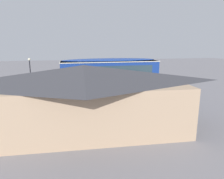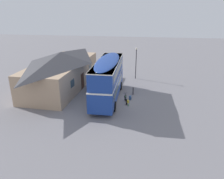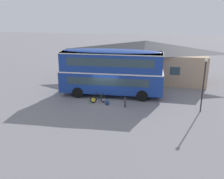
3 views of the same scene
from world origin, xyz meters
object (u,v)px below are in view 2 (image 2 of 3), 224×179
at_px(double_decker_bus, 108,78).
at_px(water_bottle_green_metal, 128,105).
at_px(touring_bicycle, 126,100).
at_px(backpack_on_ground, 130,98).
at_px(kerb_bollard, 133,91).
at_px(street_lamp, 136,60).

height_order(double_decker_bus, water_bottle_green_metal, double_decker_bus).
distance_m(touring_bicycle, backpack_on_ground, 1.05).
distance_m(backpack_on_ground, kerb_bollard, 1.74).
distance_m(double_decker_bus, water_bottle_green_metal, 4.02).
bearing_deg(touring_bicycle, backpack_on_ground, -22.26).
bearing_deg(touring_bicycle, street_lamp, -3.58).
bearing_deg(backpack_on_ground, street_lamp, -1.28).
distance_m(double_decker_bus, street_lamp, 8.92).
distance_m(touring_bicycle, kerb_bollard, 2.76).
bearing_deg(touring_bicycle, water_bottle_green_metal, -157.38).
relative_size(street_lamp, kerb_bollard, 4.88).
bearing_deg(water_bottle_green_metal, street_lamp, -1.39).
xyz_separation_m(touring_bicycle, water_bottle_green_metal, (-0.81, -0.34, -0.26)).
bearing_deg(backpack_on_ground, kerb_bollard, -8.07).
height_order(double_decker_bus, kerb_bollard, double_decker_bus).
distance_m(backpack_on_ground, water_bottle_green_metal, 1.79).
height_order(double_decker_bus, street_lamp, double_decker_bus).
relative_size(touring_bicycle, water_bottle_green_metal, 6.95).
xyz_separation_m(double_decker_bus, kerb_bollard, (1.78, -2.90, -2.15)).
relative_size(double_decker_bus, touring_bicycle, 6.20).
xyz_separation_m(touring_bicycle, backpack_on_ground, (0.97, -0.40, -0.10)).
bearing_deg(street_lamp, kerb_bollard, -179.53).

